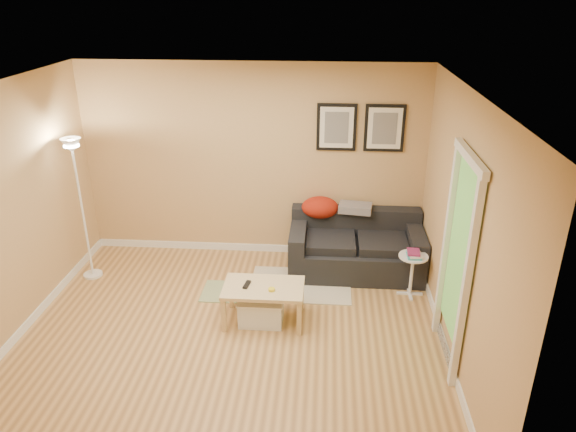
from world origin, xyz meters
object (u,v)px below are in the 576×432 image
at_px(sofa, 356,245).
at_px(book_stack, 414,254).
at_px(floor_lamp, 83,214).
at_px(side_table, 411,275).
at_px(coffee_table, 264,304).
at_px(storage_bin, 261,310).

bearing_deg(sofa, book_stack, -41.30).
xyz_separation_m(sofa, floor_lamp, (-3.38, -0.39, 0.49)).
bearing_deg(floor_lamp, book_stack, -2.48).
distance_m(sofa, side_table, 0.85).
height_order(coffee_table, storage_bin, coffee_table).
bearing_deg(coffee_table, storage_bin, -117.50).
bearing_deg(side_table, sofa, 139.64).
bearing_deg(sofa, side_table, -40.36).
xyz_separation_m(sofa, coffee_table, (-1.06, -1.21, -0.16)).
bearing_deg(floor_lamp, side_table, -2.21).
xyz_separation_m(side_table, book_stack, (0.00, -0.02, 0.30)).
xyz_separation_m(book_stack, floor_lamp, (-4.02, 0.17, 0.30)).
distance_m(coffee_table, book_stack, 1.85).
height_order(storage_bin, book_stack, book_stack).
bearing_deg(floor_lamp, coffee_table, -19.58).
height_order(sofa, book_stack, sofa).
xyz_separation_m(coffee_table, side_table, (1.70, 0.67, 0.05)).
bearing_deg(sofa, floor_lamp, -173.44).
relative_size(side_table, book_stack, 2.49).
relative_size(sofa, side_table, 3.20).
bearing_deg(side_table, floor_lamp, 177.79).
relative_size(sofa, storage_bin, 3.44).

